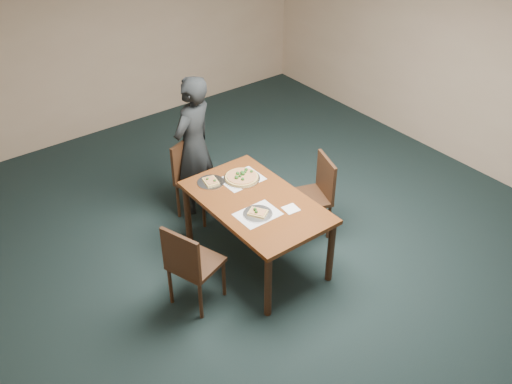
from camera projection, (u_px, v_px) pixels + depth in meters
ground at (305, 264)px, 5.93m from camera, size 8.00×8.00×0.00m
room_shell at (315, 114)px, 4.94m from camera, size 8.00×8.00×8.00m
dining_table at (256, 208)px, 5.64m from camera, size 0.90×1.50×0.75m
chair_far at (193, 174)px, 6.41m from camera, size 0.54×0.54×0.91m
chair_left at (190, 263)px, 5.19m from camera, size 0.53×0.53×0.91m
chair_right at (315, 192)px, 6.12m from camera, size 0.54×0.54×0.91m
diner at (194, 146)px, 6.32m from camera, size 0.70×0.59×1.64m
placemat_main at (242, 179)px, 5.90m from camera, size 0.42×0.32×0.00m
placemat_near at (258, 214)px, 5.40m from camera, size 0.40×0.30×0.00m
pizza_pan at (242, 177)px, 5.89m from camera, size 0.38×0.38×0.07m
slice_plate_near at (258, 213)px, 5.39m from camera, size 0.28×0.28×0.06m
slice_plate_far at (211, 182)px, 5.84m from camera, size 0.28×0.28×0.05m
napkin at (291, 209)px, 5.47m from camera, size 0.15×0.15×0.01m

